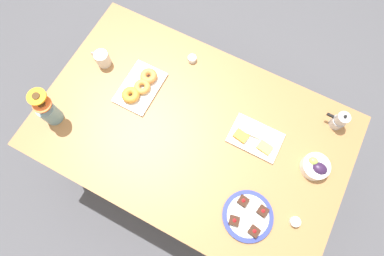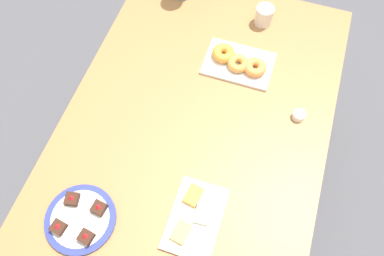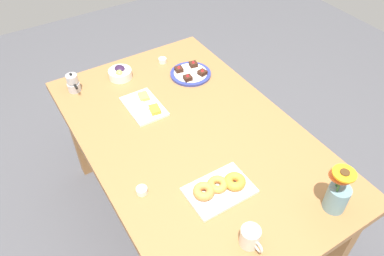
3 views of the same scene
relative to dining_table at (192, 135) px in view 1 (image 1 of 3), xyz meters
name	(u,v)px [view 1 (image 1 of 3)]	position (x,y,z in m)	size (l,w,h in m)	color
ground_plane	(192,161)	(0.00, 0.00, -0.65)	(6.00, 6.00, 0.00)	#4C4C51
dining_table	(192,135)	(0.00, 0.00, 0.00)	(1.60, 1.00, 0.74)	#9E6B3D
coffee_mug	(102,58)	(0.62, -0.13, 0.13)	(0.11, 0.08, 0.09)	beige
grape_bowl	(316,167)	(-0.62, -0.11, 0.12)	(0.13, 0.13, 0.07)	white
cheese_platter	(255,138)	(-0.30, -0.11, 0.10)	(0.26, 0.17, 0.03)	white
croissant_platter	(140,87)	(0.36, -0.08, 0.11)	(0.19, 0.28, 0.05)	white
jam_cup_honey	(192,59)	(0.19, -0.37, 0.10)	(0.05, 0.05, 0.03)	white
jam_cup_berry	(295,222)	(-0.63, 0.18, 0.10)	(0.05, 0.05, 0.03)	white
dessert_plate	(248,216)	(-0.43, 0.26, 0.10)	(0.24, 0.24, 0.05)	navy
flower_vase	(49,112)	(0.67, 0.27, 0.17)	(0.11, 0.11, 0.23)	#6B939E
moka_pot	(339,121)	(-0.64, -0.38, 0.13)	(0.11, 0.07, 0.12)	#B7B7BC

